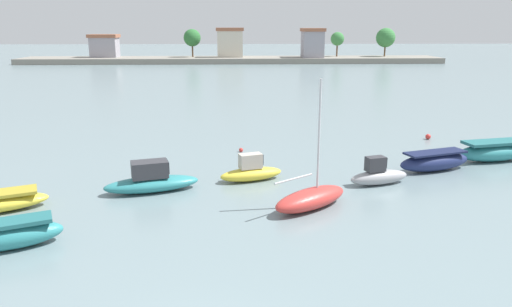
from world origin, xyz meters
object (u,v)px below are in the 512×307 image
Objects in this scene: moored_boat_6 at (379,175)px; moored_boat_8 at (495,151)px; moored_boat_2 at (11,235)px; moored_boat_3 at (152,181)px; mooring_buoy_1 at (428,137)px; mooring_buoy_2 at (241,150)px; moored_boat_7 at (435,161)px; moored_boat_4 at (251,172)px; moored_boat_5 at (311,198)px.

moored_boat_6 is 0.65× the size of moored_boat_8.
moored_boat_6 is at bearing 0.21° from moored_boat_2.
moored_boat_2 is at bearing -166.72° from moored_boat_8.
moored_boat_3 is 11.75m from moored_boat_6.
moored_boat_2 is 28.05m from mooring_buoy_1.
moored_boat_6 is 9.97m from mooring_buoy_2.
moored_boat_7 is at bearing -109.19° from mooring_buoy_1.
moored_boat_6 reaches higher than moored_boat_8.
mooring_buoy_2 is (-15.64, 2.70, -0.47)m from moored_boat_8.
moored_boat_3 reaches higher than moored_boat_4.
mooring_buoy_1 is at bearing 16.69° from moored_boat_4.
moored_boat_6 is at bearing -43.92° from mooring_buoy_2.
moored_boat_3 reaches higher than moored_boat_2.
moored_boat_2 is 0.78× the size of moored_boat_3.
moored_boat_7 is at bearing -5.19° from moored_boat_3.
mooring_buoy_1 is (6.58, 9.96, -0.31)m from moored_boat_6.
moored_boat_5 is 1.71× the size of moored_boat_6.
mooring_buoy_1 is 14.09m from mooring_buoy_2.
moored_boat_3 is 1.36× the size of moored_boat_4.
moored_boat_2 reaches higher than mooring_buoy_1.
moored_boat_3 is at bearing -149.92° from mooring_buoy_1.
moored_boat_4 is 9.18× the size of mooring_buoy_1.
moored_boat_7 is (15.66, 2.97, -0.01)m from moored_boat_3.
moored_boat_8 is (24.38, 11.00, 0.07)m from moored_boat_2.
moored_boat_4 is at bearing 1.16° from moored_boat_3.
moored_boat_5 is 14.56m from moored_boat_8.
moored_boat_2 is at bearing -122.52° from mooring_buoy_2.
moored_boat_6 is at bearing -25.40° from moored_boat_4.
moored_boat_5 is 10.60m from mooring_buoy_2.
moored_boat_6 reaches higher than moored_boat_4.
moored_boat_5 is at bearing -6.12° from moored_boat_2.
moored_boat_3 is 8.09m from moored_boat_5.
mooring_buoy_1 is (10.64, 13.18, -0.29)m from moored_boat_5.
moored_boat_8 is (4.54, 1.88, 0.05)m from moored_boat_7.
moored_boat_7 is at bearing -1.70° from moored_boat_5.
moored_boat_5 reaches higher than moored_boat_2.
moored_boat_2 is at bearing -172.82° from moored_boat_6.
moored_boat_5 reaches higher than moored_boat_8.
moored_boat_6 is 9.45m from moored_boat_8.
moored_boat_5 is (11.85, 3.58, -0.04)m from moored_boat_2.
moored_boat_5 is (7.67, -2.57, -0.07)m from moored_boat_3.
mooring_buoy_1 is at bearing 14.14° from moored_boat_3.
moored_boat_8 is at bearing -9.81° from mooring_buoy_2.
moored_boat_4 reaches higher than mooring_buoy_1.
mooring_buoy_2 is at bearing 120.12° from moored_boat_6.
moored_boat_5 reaches higher than moored_boat_4.
moored_boat_6 reaches higher than mooring_buoy_1.
moored_boat_5 reaches higher than moored_boat_7.
mooring_buoy_1 is at bearing 40.58° from moored_boat_6.
moored_boat_4 is at bearing 156.28° from moored_boat_6.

